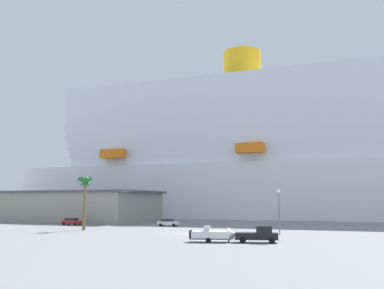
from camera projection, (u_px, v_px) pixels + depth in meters
The scene contains 9 objects.
ground_plane at pixel (221, 224), 101.98m from camera, with size 600.00×600.00×0.00m, color gray.
cruise_ship at pixel (326, 159), 134.72m from camera, with size 233.36×47.95×63.30m.
terminal_building at pixel (70, 206), 118.86m from camera, with size 48.92×28.01×8.07m.
pickup_truck at pixel (258, 235), 57.84m from camera, with size 5.87×3.06×2.20m.
small_boat_on_trailer at pixel (216, 235), 58.51m from camera, with size 7.04×3.13×2.15m.
palm_tree at pixel (85, 188), 83.06m from camera, with size 2.81×3.02×10.14m.
street_lamp at pixel (279, 205), 71.90m from camera, with size 0.56×0.56×7.36m.
parked_car_red_hatchback at pixel (72, 221), 98.63m from camera, with size 4.50×2.15×1.58m.
parked_car_white_van at pixel (168, 222), 94.26m from camera, with size 4.53×2.15×1.58m.
Camera 1 is at (24.55, -70.80, 5.55)m, focal length 40.85 mm.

